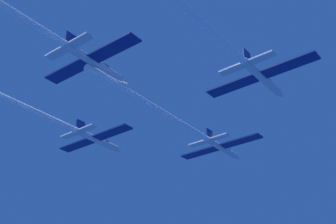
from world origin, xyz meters
name	(u,v)px	position (x,y,z in m)	size (l,w,h in m)	color
jet_lead	(190,129)	(-0.53, -12.06, -0.61)	(20.88, 51.89, 3.46)	silver
jet_left_wing	(41,115)	(-20.65, -35.78, -0.42)	(20.88, 58.48, 3.46)	silver
jet_right_wing	(225,44)	(20.79, -32.58, -0.05)	(20.88, 51.05, 3.46)	silver
jet_slot	(29,22)	(-0.38, -54.12, 1.03)	(20.88, 53.29, 3.46)	silver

